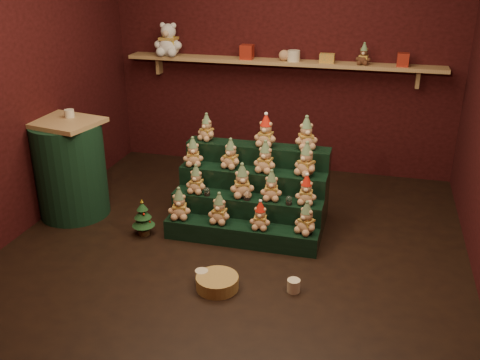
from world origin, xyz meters
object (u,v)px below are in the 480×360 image
(mini_christmas_tree, at_px, (143,217))
(riser_tier_front, at_px, (241,234))
(mug_right, at_px, (294,286))
(snow_globe_b, at_px, (247,195))
(mug_left, at_px, (202,276))
(snow_globe_a, at_px, (207,191))
(white_bear, at_px, (168,35))
(side_table, at_px, (70,169))
(wicker_basket, at_px, (217,282))
(snow_globe_c, at_px, (289,200))
(brown_bear, at_px, (364,54))

(mini_christmas_tree, bearing_deg, riser_tier_front, 4.73)
(riser_tier_front, relative_size, mug_right, 13.67)
(snow_globe_b, xyz_separation_m, mug_left, (-0.16, -0.85, -0.35))
(mini_christmas_tree, relative_size, mug_right, 3.52)
(snow_globe_a, xyz_separation_m, white_bear, (-0.99, 1.67, 1.16))
(snow_globe_a, bearing_deg, side_table, 179.92)
(mini_christmas_tree, xyz_separation_m, white_bear, (-0.44, 1.91, 1.38))
(mug_right, xyz_separation_m, white_bear, (-1.94, 2.46, 1.51))
(riser_tier_front, xyz_separation_m, wicker_basket, (0.00, -0.74, -0.04))
(snow_globe_b, bearing_deg, mini_christmas_tree, -165.77)
(snow_globe_b, xyz_separation_m, mug_right, (0.57, -0.79, -0.35))
(mini_christmas_tree, relative_size, mug_left, 3.43)
(mini_christmas_tree, bearing_deg, snow_globe_c, 10.17)
(snow_globe_b, height_order, snow_globe_c, snow_globe_b)
(snow_globe_c, xyz_separation_m, mug_right, (0.19, -0.79, -0.35))
(side_table, height_order, wicker_basket, side_table)
(mini_christmas_tree, bearing_deg, side_table, 164.41)
(snow_globe_a, height_order, side_table, side_table)
(riser_tier_front, bearing_deg, mug_right, -46.99)
(white_bear, distance_m, brown_bear, 2.23)
(side_table, distance_m, mini_christmas_tree, 0.94)
(riser_tier_front, bearing_deg, mini_christmas_tree, -175.27)
(mug_left, bearing_deg, mini_christmas_tree, 141.57)
(mug_left, height_order, white_bear, white_bear)
(wicker_basket, height_order, brown_bear, brown_bear)
(riser_tier_front, xyz_separation_m, brown_bear, (0.88, 1.83, 1.34))
(riser_tier_front, distance_m, mini_christmas_tree, 0.92)
(snow_globe_a, distance_m, snow_globe_c, 0.76)
(mug_right, bearing_deg, snow_globe_b, 125.93)
(mini_christmas_tree, relative_size, brown_bear, 1.60)
(riser_tier_front, relative_size, snow_globe_b, 15.58)
(white_bear, bearing_deg, snow_globe_b, -50.79)
(riser_tier_front, distance_m, mug_right, 0.86)
(snow_globe_a, distance_m, white_bear, 2.26)
(snow_globe_a, distance_m, snow_globe_b, 0.38)
(snow_globe_b, relative_size, snow_globe_c, 1.13)
(snow_globe_b, bearing_deg, mug_right, -54.07)
(side_table, xyz_separation_m, mini_christmas_tree, (0.85, -0.24, -0.31))
(mug_right, bearing_deg, snow_globe_c, 103.41)
(side_table, bearing_deg, mug_right, -7.36)
(riser_tier_front, xyz_separation_m, snow_globe_a, (-0.36, 0.16, 0.31))
(riser_tier_front, height_order, brown_bear, brown_bear)
(riser_tier_front, bearing_deg, mug_left, -101.51)
(riser_tier_front, relative_size, snow_globe_c, 17.67)
(snow_globe_b, bearing_deg, brown_bear, 62.58)
(snow_globe_a, height_order, mug_right, snow_globe_a)
(riser_tier_front, xyz_separation_m, mug_left, (-0.14, -0.69, -0.04))
(mug_right, bearing_deg, mini_christmas_tree, 159.74)
(snow_globe_a, bearing_deg, mug_right, -39.68)
(snow_globe_b, relative_size, mug_right, 0.88)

